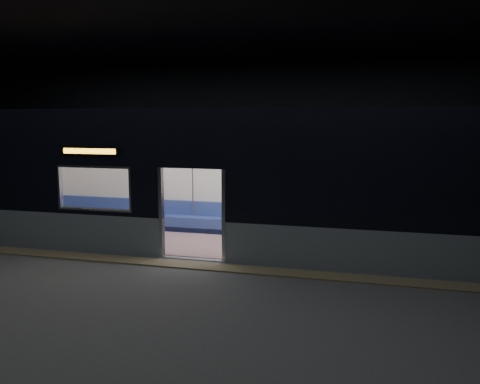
% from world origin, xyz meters
% --- Properties ---
extents(station_floor, '(24.00, 14.00, 0.01)m').
position_xyz_m(station_floor, '(0.00, 0.00, -0.01)').
color(station_floor, '#47494C').
rests_on(station_floor, ground).
extents(station_envelope, '(24.00, 14.00, 5.00)m').
position_xyz_m(station_envelope, '(0.00, 0.00, 3.66)').
color(station_envelope, black).
rests_on(station_envelope, station_floor).
extents(tactile_strip, '(22.80, 0.50, 0.03)m').
position_xyz_m(tactile_strip, '(0.00, 0.55, 0.01)').
color(tactile_strip, '#8C7F59').
rests_on(tactile_strip, station_floor).
extents(metro_car, '(18.00, 3.04, 3.35)m').
position_xyz_m(metro_car, '(-0.00, 2.54, 1.85)').
color(metro_car, gray).
rests_on(metro_car, station_floor).
extents(passenger, '(0.39, 0.66, 1.33)m').
position_xyz_m(passenger, '(0.91, 3.55, 0.78)').
color(passenger, black).
rests_on(passenger, metro_car).
extents(handbag, '(0.32, 0.28, 0.14)m').
position_xyz_m(handbag, '(0.95, 3.33, 0.67)').
color(handbag, black).
rests_on(handbag, passenger).
extents(transit_map, '(1.11, 0.03, 0.72)m').
position_xyz_m(transit_map, '(4.81, 3.85, 1.51)').
color(transit_map, white).
rests_on(transit_map, metro_car).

